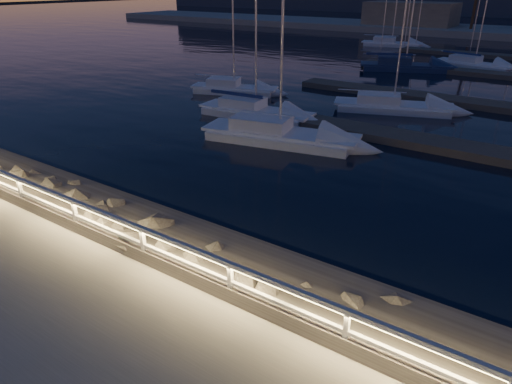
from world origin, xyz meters
TOP-DOWN VIEW (x-y plane):
  - ground at (0.00, 0.00)m, footprint 400.00×400.00m
  - harbor_water at (0.00, 31.22)m, footprint 400.00×440.00m
  - guard_rail at (-0.07, -0.00)m, footprint 44.11×0.12m
  - riprap at (1.41, 1.15)m, footprint 36.41×2.82m
  - floating_docks at (0.00, 32.50)m, footprint 22.00×36.00m
  - sailboat_a at (-14.21, 20.05)m, footprint 6.57×3.88m
  - sailboat_b at (-5.47, 12.33)m, footprint 8.40×4.03m
  - sailboat_c at (-2.69, 21.71)m, footprint 7.68×4.54m
  - sailboat_f at (-9.16, 15.56)m, footprint 7.38×2.79m
  - sailboat_j at (-6.79, 36.73)m, footprint 8.42×5.24m
  - sailboat_k at (-1.72, 42.04)m, footprint 7.69×3.90m
  - sailboat_n at (-13.73, 52.87)m, footprint 7.68×3.73m

SIDE VIEW (x-z plane):
  - harbor_water at x=0.00m, z-range -1.27..-0.67m
  - floating_docks at x=0.00m, z-range -0.60..-0.20m
  - sailboat_k at x=-1.72m, z-range -6.48..6.10m
  - sailboat_c at x=-2.69m, z-range -6.50..6.11m
  - sailboat_a at x=-14.21m, z-range -5.63..5.25m
  - sailboat_f at x=-9.16m, z-range -6.33..5.96m
  - sailboat_n at x=-13.73m, z-range -6.48..6.14m
  - sailboat_b at x=-5.47m, z-range -7.05..6.76m
  - sailboat_j at x=-6.79m, z-range -7.12..6.84m
  - riprap at x=1.41m, z-range -0.84..0.56m
  - ground at x=0.00m, z-range 0.00..0.00m
  - guard_rail at x=-0.07m, z-range 0.24..1.30m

